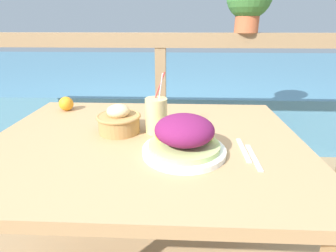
# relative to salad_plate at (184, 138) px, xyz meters

# --- Properties ---
(patio_table) EXTENTS (1.20, 0.93, 0.77)m
(patio_table) POSITION_rel_salad_plate_xyz_m (-0.15, 0.12, -0.15)
(patio_table) COLOR tan
(patio_table) RESTS_ON ground_plane
(railing_fence) EXTENTS (2.80, 0.08, 1.13)m
(railing_fence) POSITION_rel_salad_plate_xyz_m (-0.15, 0.96, 0.01)
(railing_fence) COLOR #937551
(railing_fence) RESTS_ON ground_plane
(sea_backdrop) EXTENTS (12.00, 4.00, 0.55)m
(sea_backdrop) POSITION_rel_salad_plate_xyz_m (-0.15, 3.46, -0.55)
(sea_backdrop) COLOR teal
(sea_backdrop) RESTS_ON ground_plane
(salad_plate) EXTENTS (0.28, 0.28, 0.14)m
(salad_plate) POSITION_rel_salad_plate_xyz_m (0.00, 0.00, 0.00)
(salad_plate) COLOR white
(salad_plate) RESTS_ON patio_table
(drink_glass) EXTENTS (0.09, 0.09, 0.24)m
(drink_glass) POSITION_rel_salad_plate_xyz_m (-0.11, 0.18, 0.01)
(drink_glass) COLOR #DBCC7F
(drink_glass) RESTS_ON patio_table
(bread_basket) EXTENTS (0.18, 0.18, 0.12)m
(bread_basket) POSITION_rel_salad_plate_xyz_m (-0.26, 0.18, -0.01)
(bread_basket) COLOR #AD7F47
(bread_basket) RESTS_ON patio_table
(fork) EXTENTS (0.02, 0.18, 0.00)m
(fork) POSITION_rel_salad_plate_xyz_m (0.21, 0.03, -0.06)
(fork) COLOR silver
(fork) RESTS_ON patio_table
(knife) EXTENTS (0.02, 0.18, 0.00)m
(knife) POSITION_rel_salad_plate_xyz_m (0.23, -0.02, -0.06)
(knife) COLOR silver
(knife) RESTS_ON patio_table
(orange_near_basket) EXTENTS (0.07, 0.07, 0.07)m
(orange_near_basket) POSITION_rel_salad_plate_xyz_m (-0.59, 0.45, -0.02)
(orange_near_basket) COLOR orange
(orange_near_basket) RESTS_ON patio_table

